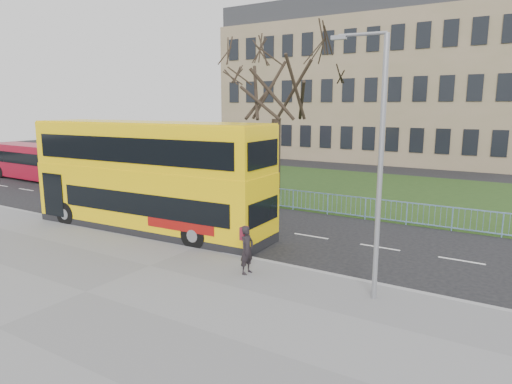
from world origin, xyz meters
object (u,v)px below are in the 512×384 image
Objects in this scene: yellow_bus at (149,174)px; pedestrian at (247,250)px; street_lamp at (377,159)px; red_bus at (38,162)px.

yellow_bus is 7.34m from pedestrian.
street_lamp reaches higher than yellow_bus.
yellow_bus is at bearing 162.35° from street_lamp.
yellow_bus is at bearing -16.70° from red_bus.
yellow_bus is 11.11m from street_lamp.
yellow_bus is 18.40m from red_bus.
street_lamp is (28.18, -8.07, 2.72)m from red_bus.
red_bus is 6.35× the size of pedestrian.
street_lamp is at bearing -84.37° from pedestrian.
yellow_bus is 1.14× the size of red_bus.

